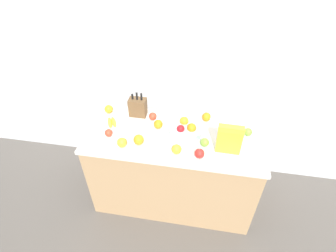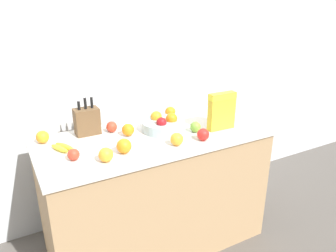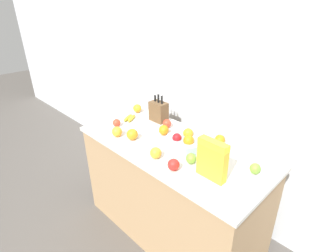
{
  "view_description": "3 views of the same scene",
  "coord_description": "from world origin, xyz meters",
  "px_view_note": "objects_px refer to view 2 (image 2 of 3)",
  "views": [
    {
      "loc": [
        0.23,
        -1.7,
        2.4
      ],
      "look_at": [
        -0.07,
        0.05,
        0.93
      ],
      "focal_mm": 28.0,
      "sensor_mm": 36.0,
      "label": 1
    },
    {
      "loc": [
        -0.89,
        -1.81,
        1.74
      ],
      "look_at": [
        0.08,
        -0.03,
        0.94
      ],
      "focal_mm": 35.0,
      "sensor_mm": 36.0,
      "label": 2
    },
    {
      "loc": [
        1.19,
        -1.26,
        1.89
      ],
      "look_at": [
        -0.05,
        0.01,
        1.02
      ],
      "focal_mm": 28.0,
      "sensor_mm": 36.0,
      "label": 3
    }
  ],
  "objects_px": {
    "banana_bunch": "(62,147)",
    "orange_mid_right": "(124,146)",
    "orange_front_right": "(170,112)",
    "orange_near_bowl": "(128,130)",
    "knife_block": "(87,121)",
    "orange_mid_left": "(177,139)",
    "orange_back_center": "(106,155)",
    "apple_rightmost": "(112,127)",
    "fruit_bowl": "(163,124)",
    "orange_front_center": "(43,137)",
    "apple_rear": "(221,111)",
    "apple_front": "(74,155)",
    "apple_near_bananas": "(195,127)",
    "apple_middle": "(203,135)",
    "cereal_box": "(222,109)"
  },
  "relations": [
    {
      "from": "banana_bunch",
      "to": "orange_mid_right",
      "type": "bearing_deg",
      "value": -34.77
    },
    {
      "from": "orange_front_right",
      "to": "orange_near_bowl",
      "type": "bearing_deg",
      "value": -156.62
    },
    {
      "from": "knife_block",
      "to": "orange_mid_left",
      "type": "bearing_deg",
      "value": -45.74
    },
    {
      "from": "orange_back_center",
      "to": "orange_near_bowl",
      "type": "xyz_separation_m",
      "value": [
        0.25,
        0.28,
        -0.0
      ]
    },
    {
      "from": "knife_block",
      "to": "apple_rightmost",
      "type": "relative_size",
      "value": 3.78
    },
    {
      "from": "banana_bunch",
      "to": "orange_near_bowl",
      "type": "relative_size",
      "value": 2.03
    },
    {
      "from": "fruit_bowl",
      "to": "orange_front_center",
      "type": "xyz_separation_m",
      "value": [
        -0.77,
        0.18,
        -0.0
      ]
    },
    {
      "from": "orange_back_center",
      "to": "orange_near_bowl",
      "type": "bearing_deg",
      "value": 48.88
    },
    {
      "from": "apple_rear",
      "to": "apple_rightmost",
      "type": "xyz_separation_m",
      "value": [
        -0.86,
        0.08,
        0.0
      ]
    },
    {
      "from": "orange_mid_left",
      "to": "orange_front_center",
      "type": "bearing_deg",
      "value": 149.05
    },
    {
      "from": "apple_front",
      "to": "orange_mid_right",
      "type": "distance_m",
      "value": 0.29
    },
    {
      "from": "orange_front_right",
      "to": "knife_block",
      "type": "bearing_deg",
      "value": -178.0
    },
    {
      "from": "banana_bunch",
      "to": "orange_back_center",
      "type": "bearing_deg",
      "value": -55.63
    },
    {
      "from": "apple_rightmost",
      "to": "apple_near_bananas",
      "type": "distance_m",
      "value": 0.57
    },
    {
      "from": "banana_bunch",
      "to": "orange_front_center",
      "type": "bearing_deg",
      "value": 117.2
    },
    {
      "from": "knife_block",
      "to": "banana_bunch",
      "type": "bearing_deg",
      "value": -140.23
    },
    {
      "from": "apple_near_bananas",
      "to": "orange_near_bowl",
      "type": "height_order",
      "value": "orange_near_bowl"
    },
    {
      "from": "orange_mid_right",
      "to": "orange_mid_left",
      "type": "bearing_deg",
      "value": -9.47
    },
    {
      "from": "orange_mid_left",
      "to": "apple_rear",
      "type": "bearing_deg",
      "value": 28.84
    },
    {
      "from": "banana_bunch",
      "to": "orange_mid_right",
      "type": "distance_m",
      "value": 0.38
    },
    {
      "from": "apple_near_bananas",
      "to": "orange_near_bowl",
      "type": "distance_m",
      "value": 0.45
    },
    {
      "from": "fruit_bowl",
      "to": "apple_rightmost",
      "type": "relative_size",
      "value": 3.93
    },
    {
      "from": "apple_rear",
      "to": "apple_front",
      "type": "distance_m",
      "value": 1.21
    },
    {
      "from": "apple_rightmost",
      "to": "orange_mid_left",
      "type": "bearing_deg",
      "value": -54.73
    },
    {
      "from": "fruit_bowl",
      "to": "orange_mid_left",
      "type": "relative_size",
      "value": 3.6
    },
    {
      "from": "fruit_bowl",
      "to": "orange_mid_left",
      "type": "bearing_deg",
      "value": -99.24
    },
    {
      "from": "apple_front",
      "to": "orange_mid_left",
      "type": "height_order",
      "value": "orange_mid_left"
    },
    {
      "from": "banana_bunch",
      "to": "apple_rightmost",
      "type": "xyz_separation_m",
      "value": [
        0.36,
        0.13,
        0.02
      ]
    },
    {
      "from": "apple_rear",
      "to": "apple_middle",
      "type": "bearing_deg",
      "value": -139.68
    },
    {
      "from": "orange_front_right",
      "to": "apple_rear",
      "type": "bearing_deg",
      "value": -21.77
    },
    {
      "from": "orange_mid_right",
      "to": "orange_near_bowl",
      "type": "bearing_deg",
      "value": 62.68
    },
    {
      "from": "knife_block",
      "to": "apple_near_bananas",
      "type": "height_order",
      "value": "knife_block"
    },
    {
      "from": "apple_rightmost",
      "to": "orange_mid_right",
      "type": "distance_m",
      "value": 0.35
    },
    {
      "from": "fruit_bowl",
      "to": "apple_rear",
      "type": "distance_m",
      "value": 0.54
    },
    {
      "from": "apple_rightmost",
      "to": "apple_rear",
      "type": "bearing_deg",
      "value": -5.16
    },
    {
      "from": "cereal_box",
      "to": "apple_rear",
      "type": "xyz_separation_m",
      "value": [
        0.18,
        0.23,
        -0.11
      ]
    },
    {
      "from": "banana_bunch",
      "to": "orange_mid_left",
      "type": "xyz_separation_m",
      "value": [
        0.64,
        -0.27,
        0.02
      ]
    },
    {
      "from": "orange_front_center",
      "to": "orange_mid_left",
      "type": "bearing_deg",
      "value": -30.95
    },
    {
      "from": "knife_block",
      "to": "apple_middle",
      "type": "relative_size",
      "value": 3.53
    },
    {
      "from": "apple_front",
      "to": "orange_mid_right",
      "type": "relative_size",
      "value": 0.76
    },
    {
      "from": "knife_block",
      "to": "orange_front_right",
      "type": "xyz_separation_m",
      "value": [
        0.65,
        0.02,
        -0.05
      ]
    },
    {
      "from": "orange_front_center",
      "to": "apple_middle",
      "type": "bearing_deg",
      "value": -26.33
    },
    {
      "from": "orange_front_center",
      "to": "orange_near_bowl",
      "type": "distance_m",
      "value": 0.54
    },
    {
      "from": "apple_front",
      "to": "orange_front_center",
      "type": "height_order",
      "value": "orange_front_center"
    },
    {
      "from": "orange_back_center",
      "to": "orange_front_right",
      "type": "height_order",
      "value": "orange_back_center"
    },
    {
      "from": "apple_rightmost",
      "to": "orange_back_center",
      "type": "distance_m",
      "value": 0.43
    },
    {
      "from": "orange_mid_right",
      "to": "apple_rightmost",
      "type": "bearing_deg",
      "value": 82.48
    },
    {
      "from": "apple_rear",
      "to": "fruit_bowl",
      "type": "bearing_deg",
      "value": -173.35
    },
    {
      "from": "knife_block",
      "to": "apple_front",
      "type": "bearing_deg",
      "value": -117.55
    },
    {
      "from": "cereal_box",
      "to": "orange_near_bowl",
      "type": "height_order",
      "value": "cereal_box"
    }
  ]
}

